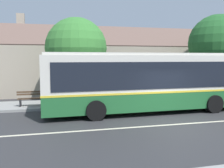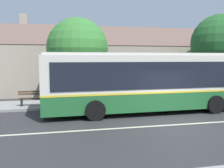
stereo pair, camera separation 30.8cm
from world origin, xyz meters
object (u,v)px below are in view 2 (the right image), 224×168
Objects in this scene: bench_down_street at (102,96)px; street_tree_primary at (220,43)px; street_tree_secondary at (75,51)px; transit_bus at (147,81)px; bench_by_building at (33,99)px.

street_tree_primary is at bearing 5.17° from bench_down_street.
street_tree_primary is 1.11× the size of street_tree_secondary.
transit_bus is at bearing -152.34° from street_tree_primary.
transit_bus reaches higher than bench_down_street.
bench_down_street is at bearing 5.68° from bench_by_building.
bench_by_building is at bearing -174.32° from bench_down_street.
bench_by_building is 0.28× the size of street_tree_secondary.
transit_bus is 2.02× the size of street_tree_secondary.
street_tree_secondary is (-3.68, 3.98, 1.74)m from transit_bus.
street_tree_primary is at bearing 5.33° from bench_by_building.
transit_bus is at bearing -47.28° from street_tree_secondary.
street_tree_secondary is (2.73, 1.44, 2.96)m from bench_by_building.
street_tree_secondary reaches higher than bench_by_building.
bench_by_building is 0.25× the size of street_tree_primary.
transit_bus is at bearing -55.83° from bench_down_street.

